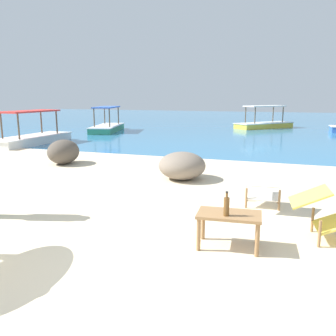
% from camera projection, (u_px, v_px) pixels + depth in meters
% --- Properties ---
extents(sand_beach, '(18.00, 14.00, 0.04)m').
position_uv_depth(sand_beach, '(118.00, 273.00, 3.78)').
color(sand_beach, beige).
rests_on(sand_beach, ground).
extents(water_surface, '(60.00, 36.00, 0.03)m').
position_uv_depth(water_surface, '(268.00, 124.00, 24.13)').
color(water_surface, teal).
rests_on(water_surface, ground).
extents(low_bench_table, '(0.80, 0.51, 0.44)m').
position_uv_depth(low_bench_table, '(229.00, 219.00, 4.31)').
color(low_bench_table, olive).
rests_on(low_bench_table, sand_beach).
extents(bottle, '(0.07, 0.07, 0.30)m').
position_uv_depth(bottle, '(226.00, 206.00, 4.19)').
color(bottle, brown).
rests_on(bottle, low_bench_table).
extents(deck_chair_near, '(0.59, 0.81, 0.68)m').
position_uv_depth(deck_chair_near, '(263.00, 186.00, 5.82)').
color(deck_chair_near, olive).
rests_on(deck_chair_near, sand_beach).
extents(deck_chair_far, '(0.82, 0.62, 0.68)m').
position_uv_depth(deck_chair_far, '(322.00, 211.00, 4.55)').
color(deck_chair_far, olive).
rests_on(deck_chair_far, sand_beach).
extents(shore_rock_large, '(1.39, 1.41, 0.61)m').
position_uv_depth(shore_rock_large, '(182.00, 166.00, 7.91)').
color(shore_rock_large, gray).
rests_on(shore_rock_large, sand_beach).
extents(shore_rock_medium, '(0.92, 1.06, 0.66)m').
position_uv_depth(shore_rock_medium, '(63.00, 152.00, 9.68)').
color(shore_rock_medium, brown).
rests_on(shore_rock_medium, sand_beach).
extents(boat_green, '(2.10, 3.85, 1.29)m').
position_uv_depth(boat_green, '(107.00, 126.00, 18.77)').
color(boat_green, '#338E66').
rests_on(boat_green, water_surface).
extents(boat_white, '(1.18, 3.68, 1.29)m').
position_uv_depth(boat_white, '(32.00, 137.00, 13.87)').
color(boat_white, white).
rests_on(boat_white, water_surface).
extents(boat_yellow, '(3.28, 3.53, 1.29)m').
position_uv_depth(boat_yellow, '(264.00, 123.00, 20.69)').
color(boat_yellow, gold).
rests_on(boat_yellow, water_surface).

